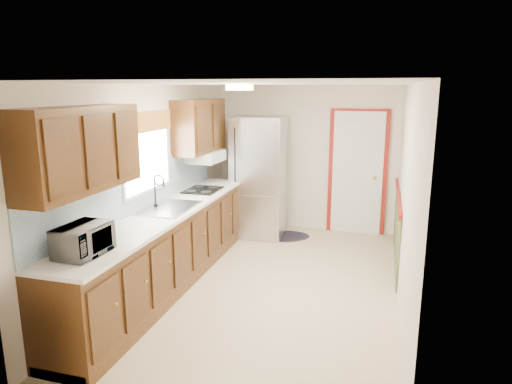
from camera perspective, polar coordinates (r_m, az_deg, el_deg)
The scene contains 8 objects.
room_shell at distance 5.30m, azimuth 1.77°, elevation 0.28°, with size 3.20×5.20×2.52m.
kitchen_run at distance 5.56m, azimuth -11.48°, elevation -3.53°, with size 0.63×4.00×2.20m.
back_wall_trim at distance 7.38m, azimuth 13.50°, elevation 1.04°, with size 1.12×2.30×2.08m.
ceiling_fixture at distance 5.06m, azimuth -2.08°, elevation 12.93°, with size 0.30×0.30×0.06m, color #FFD88C.
microwave at distance 4.21m, azimuth -20.82°, elevation -5.27°, with size 0.48×0.27×0.33m, color white.
refrigerator at distance 7.35m, azimuth 0.38°, elevation 1.93°, with size 0.84×0.82×1.92m.
rug at distance 7.46m, azimuth 3.25°, elevation -5.52°, with size 0.89×0.57×0.01m, color black.
cooktop at distance 6.48m, azimuth -6.70°, elevation 0.25°, with size 0.46×0.55×0.02m, color black.
Camera 1 is at (1.25, -5.02, 2.35)m, focal length 32.00 mm.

